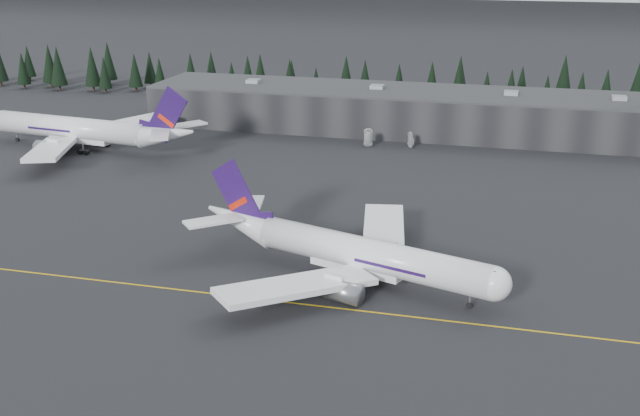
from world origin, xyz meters
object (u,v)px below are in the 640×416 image
(terminal, at_px, (409,111))
(gse_vehicle_a, at_px, (368,144))
(jet_main, at_px, (345,250))
(jet_parked, at_px, (88,130))
(gse_vehicle_b, at_px, (411,145))

(terminal, xyz_separation_m, gse_vehicle_a, (-7.91, -22.59, -5.56))
(jet_main, height_order, jet_parked, jet_parked)
(terminal, relative_size, jet_parked, 2.39)
(jet_main, distance_m, gse_vehicle_b, 94.01)
(gse_vehicle_a, xyz_separation_m, gse_vehicle_b, (11.98, 2.00, 0.04))
(jet_main, relative_size, gse_vehicle_b, 12.92)
(terminal, xyz_separation_m, jet_parked, (-82.34, -46.29, -0.74))
(terminal, height_order, gse_vehicle_a, terminal)
(jet_main, distance_m, jet_parked, 112.43)
(jet_main, xyz_separation_m, gse_vehicle_a, (-14.97, 91.86, -4.28))
(jet_parked, distance_m, gse_vehicle_a, 78.27)
(gse_vehicle_a, bearing_deg, jet_main, -89.45)
(jet_main, bearing_deg, terminal, 111.22)
(gse_vehicle_a, bearing_deg, gse_vehicle_b, 0.78)
(jet_parked, relative_size, gse_vehicle_b, 14.66)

